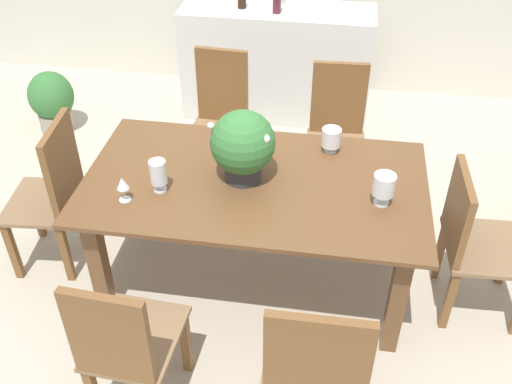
{
  "coord_description": "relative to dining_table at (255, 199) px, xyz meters",
  "views": [
    {
      "loc": [
        0.41,
        -2.72,
        2.7
      ],
      "look_at": [
        -0.02,
        0.01,
        0.57
      ],
      "focal_mm": 41.3,
      "sensor_mm": 36.0,
      "label": 1
    }
  ],
  "objects": [
    {
      "name": "flower_centerpiece",
      "position": [
        -0.07,
        0.01,
        0.35
      ],
      "size": [
        0.36,
        0.35,
        0.41
      ],
      "color": "#333338",
      "rests_on": "dining_table"
    },
    {
      "name": "kitchen_counter",
      "position": [
        -0.14,
        2.12,
        -0.16
      ],
      "size": [
        1.61,
        0.53,
        0.96
      ],
      "primitive_type": "cube",
      "color": "silver",
      "rests_on": "ground"
    },
    {
      "name": "chair_far_left",
      "position": [
        -0.42,
        1.02,
        -0.09
      ],
      "size": [
        0.44,
        0.5,
        1.02
      ],
      "rotation": [
        0.0,
        0.0,
        -0.07
      ],
      "color": "brown",
      "rests_on": "ground"
    },
    {
      "name": "dining_table",
      "position": [
        0.0,
        0.0,
        0.0
      ],
      "size": [
        1.9,
        1.07,
        0.77
      ],
      "color": "brown",
      "rests_on": "ground"
    },
    {
      "name": "potted_plant_floor",
      "position": [
        -1.98,
        1.51,
        -0.36
      ],
      "size": [
        0.38,
        0.38,
        0.54
      ],
      "color": "#9E9384",
      "rests_on": "ground"
    },
    {
      "name": "crystal_vase_center_near",
      "position": [
        0.69,
        -0.1,
        0.24
      ],
      "size": [
        0.12,
        0.12,
        0.18
      ],
      "color": "silver",
      "rests_on": "dining_table"
    },
    {
      "name": "ground_plane",
      "position": [
        0.0,
        0.13,
        -0.64
      ],
      "size": [
        7.04,
        7.04,
        0.0
      ],
      "primitive_type": "plane",
      "color": "#BCB29E"
    },
    {
      "name": "crystal_vase_left",
      "position": [
        -0.49,
        -0.17,
        0.24
      ],
      "size": [
        0.09,
        0.09,
        0.19
      ],
      "color": "silver",
      "rests_on": "dining_table"
    },
    {
      "name": "chair_far_right",
      "position": [
        0.42,
        1.0,
        -0.09
      ],
      "size": [
        0.43,
        0.43,
        1.0
      ],
      "rotation": [
        0.0,
        0.0,
        0.05
      ],
      "color": "brown",
      "rests_on": "ground"
    },
    {
      "name": "chair_near_right",
      "position": [
        0.43,
        -1.01,
        -0.09
      ],
      "size": [
        0.48,
        0.46,
        0.98
      ],
      "rotation": [
        0.0,
        0.0,
        3.15
      ],
      "color": "brown",
      "rests_on": "ground"
    },
    {
      "name": "wine_glass",
      "position": [
        -0.65,
        -0.28,
        0.23
      ],
      "size": [
        0.07,
        0.07,
        0.15
      ],
      "color": "silver",
      "rests_on": "dining_table"
    },
    {
      "name": "chair_head_end",
      "position": [
        -1.23,
        0.01,
        -0.08
      ],
      "size": [
        0.45,
        0.51,
        1.0
      ],
      "rotation": [
        0.0,
        0.0,
        -1.48
      ],
      "color": "brown",
      "rests_on": "ground"
    },
    {
      "name": "crystal_vase_right",
      "position": [
        0.4,
        0.36,
        0.22
      ],
      "size": [
        0.11,
        0.11,
        0.15
      ],
      "color": "silver",
      "rests_on": "dining_table"
    },
    {
      "name": "chair_foot_end",
      "position": [
        1.22,
        -0.0,
        -0.12
      ],
      "size": [
        0.49,
        0.49,
        0.92
      ],
      "rotation": [
        0.0,
        0.0,
        1.61
      ],
      "color": "brown",
      "rests_on": "ground"
    },
    {
      "name": "chair_near_left",
      "position": [
        -0.43,
        -1.01,
        -0.11
      ],
      "size": [
        0.43,
        0.5,
        0.97
      ],
      "rotation": [
        0.0,
        0.0,
        3.08
      ],
      "color": "brown",
      "rests_on": "ground"
    }
  ]
}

